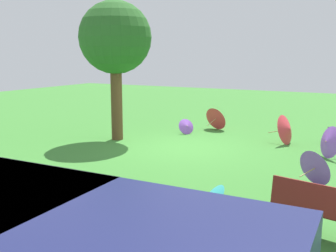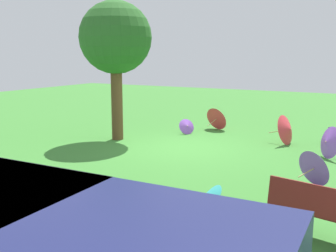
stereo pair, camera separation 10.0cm
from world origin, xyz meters
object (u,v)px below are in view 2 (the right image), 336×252
at_px(parasol_red_0, 217,118).
at_px(parasol_purple_3, 328,142).
at_px(park_bench, 323,213).
at_px(parasol_purple_2, 187,126).
at_px(shade_tree, 115,39).
at_px(parasol_teal_0, 204,201).
at_px(parasol_purple_1, 317,167).
at_px(parasol_red_1, 288,130).

bearing_deg(parasol_red_0, parasol_purple_3, 149.25).
height_order(park_bench, parasol_purple_2, park_bench).
bearing_deg(shade_tree, parasol_purple_2, -130.22).
height_order(parasol_teal_0, parasol_purple_3, parasol_purple_3).
distance_m(park_bench, parasol_teal_0, 1.87).
bearing_deg(park_bench, parasol_purple_3, -83.48).
relative_size(park_bench, parasol_purple_1, 1.89).
xyz_separation_m(park_bench, parasol_purple_1, (0.50, -2.71, -0.06)).
bearing_deg(park_bench, shade_tree, -32.88).
bearing_deg(parasol_purple_2, parasol_purple_1, 142.81).
relative_size(shade_tree, parasol_purple_3, 4.81).
bearing_deg(parasol_red_0, shade_tree, 54.99).
distance_m(shade_tree, parasol_purple_1, 7.27).
bearing_deg(parasol_purple_2, park_bench, 129.98).
bearing_deg(parasol_purple_3, parasol_teal_0, 76.50).
xyz_separation_m(park_bench, parasol_red_0, (4.74, -7.68, -0.03)).
bearing_deg(parasol_purple_1, shade_tree, -15.51).
xyz_separation_m(shade_tree, parasol_red_0, (-2.23, -3.18, -2.79)).
height_order(parasol_teal_0, parasol_purple_1, parasol_purple_1).
xyz_separation_m(parasol_purple_2, parasol_purple_3, (-4.77, 1.18, 0.17)).
bearing_deg(parasol_red_0, parasol_purple_2, 64.06).
xyz_separation_m(park_bench, parasol_purple_3, (0.60, -5.22, -0.02)).
height_order(parasol_teal_0, parasol_red_0, parasol_red_0).
bearing_deg(shade_tree, parasol_red_1, -159.81).
bearing_deg(parasol_purple_2, parasol_teal_0, 118.39).
distance_m(parasol_purple_1, parasol_red_1, 3.92).
distance_m(parasol_teal_0, parasol_purple_3, 5.44).
relative_size(parasol_red_0, parasol_red_1, 0.96).
relative_size(parasol_red_0, parasol_purple_1, 1.10).
distance_m(park_bench, parasol_purple_1, 2.76).
bearing_deg(shade_tree, parasol_purple_1, 164.49).
xyz_separation_m(shade_tree, parasol_teal_0, (-5.10, 4.58, -2.88)).
bearing_deg(parasol_teal_0, parasol_red_0, -69.67).
relative_size(parasol_purple_1, parasol_purple_2, 1.35).
distance_m(parasol_red_0, parasol_red_1, 3.13).
xyz_separation_m(parasol_red_1, parasol_purple_3, (-1.31, 1.15, -0.03)).
distance_m(parasol_purple_1, parasol_purple_3, 2.51).
height_order(parasol_red_1, parasol_purple_2, parasol_red_1).
bearing_deg(parasol_purple_2, shade_tree, 49.78).
distance_m(parasol_purple_1, parasol_purple_2, 6.10).
bearing_deg(parasol_purple_1, parasol_teal_0, 63.93).
height_order(shade_tree, parasol_purple_1, shade_tree).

